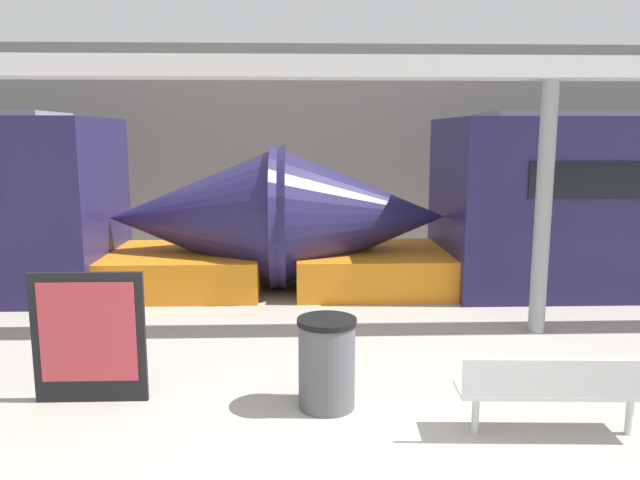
{
  "coord_description": "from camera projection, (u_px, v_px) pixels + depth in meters",
  "views": [
    {
      "loc": [
        -0.73,
        -4.73,
        2.84
      ],
      "look_at": [
        -0.43,
        3.6,
        1.4
      ],
      "focal_mm": 35.0,
      "sensor_mm": 36.0,
      "label": 1
    }
  ],
  "objects": [
    {
      "name": "trash_bin",
      "position": [
        327.0,
        363.0,
        6.46
      ],
      "size": [
        0.62,
        0.62,
        0.96
      ],
      "color": "#4C4F54",
      "rests_on": "ground_plane"
    },
    {
      "name": "canopy_beam",
      "position": [
        552.0,
        68.0,
        8.38
      ],
      "size": [
        28.0,
        0.6,
        0.28
      ],
      "primitive_type": "cube",
      "color": "silver",
      "rests_on": "support_column_near"
    },
    {
      "name": "poster_board",
      "position": [
        89.0,
        337.0,
        6.56
      ],
      "size": [
        1.18,
        0.07,
        1.41
      ],
      "color": "black",
      "rests_on": "ground_plane"
    },
    {
      "name": "bench_near",
      "position": [
        557.0,
        387.0,
        5.8
      ],
      "size": [
        1.84,
        0.53,
        0.82
      ],
      "rotation": [
        0.0,
        0.0,
        -0.05
      ],
      "color": "silver",
      "rests_on": "ground_plane"
    },
    {
      "name": "station_wall",
      "position": [
        326.0,
        146.0,
        15.76
      ],
      "size": [
        56.0,
        0.2,
        5.0
      ],
      "primitive_type": "cube",
      "color": "gray",
      "rests_on": "ground_plane"
    },
    {
      "name": "ground_plane",
      "position": [
        388.0,
        479.0,
        5.17
      ],
      "size": [
        60.0,
        60.0,
        0.0
      ],
      "primitive_type": "plane",
      "color": "#A8A093"
    },
    {
      "name": "support_column_near",
      "position": [
        543.0,
        210.0,
        8.71
      ],
      "size": [
        0.23,
        0.23,
        3.55
      ],
      "primitive_type": "cylinder",
      "color": "gray",
      "rests_on": "ground_plane"
    }
  ]
}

